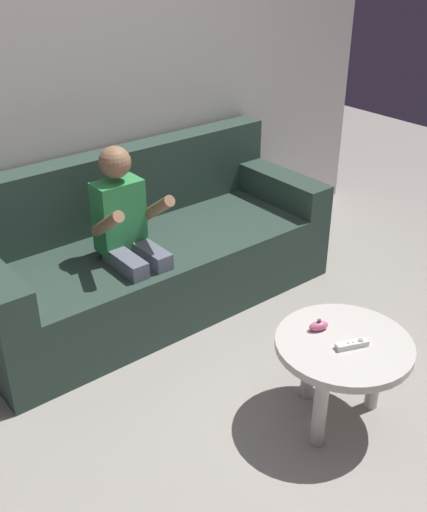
% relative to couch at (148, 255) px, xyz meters
% --- Properties ---
extents(ground_plane, '(8.74, 8.74, 0.00)m').
position_rel_couch_xyz_m(ground_plane, '(-0.14, -1.46, -0.29)').
color(ground_plane, '#9E998E').
extents(wall_back, '(4.37, 0.05, 2.50)m').
position_rel_couch_xyz_m(wall_back, '(-0.14, 0.39, 0.96)').
color(wall_back, beige).
rests_on(wall_back, ground).
extents(couch, '(2.05, 0.80, 0.84)m').
position_rel_couch_xyz_m(couch, '(0.00, 0.00, 0.00)').
color(couch, '#2D4238').
rests_on(couch, ground).
extents(person_seated_on_couch, '(0.35, 0.43, 1.00)m').
position_rel_couch_xyz_m(person_seated_on_couch, '(-0.22, -0.18, 0.27)').
color(person_seated_on_couch, slate).
rests_on(person_seated_on_couch, ground).
extents(coffee_table, '(0.58, 0.58, 0.42)m').
position_rel_couch_xyz_m(coffee_table, '(0.09, -1.34, 0.05)').
color(coffee_table, beige).
rests_on(coffee_table, ground).
extents(game_remote_white_near_edge, '(0.14, 0.09, 0.03)m').
position_rel_couch_xyz_m(game_remote_white_near_edge, '(0.09, -1.39, 0.14)').
color(game_remote_white_near_edge, white).
rests_on(game_remote_white_near_edge, coffee_table).
extents(nunchuk_pink, '(0.10, 0.07, 0.05)m').
position_rel_couch_xyz_m(nunchuk_pink, '(0.07, -1.22, 0.15)').
color(nunchuk_pink, pink).
rests_on(nunchuk_pink, coffee_table).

